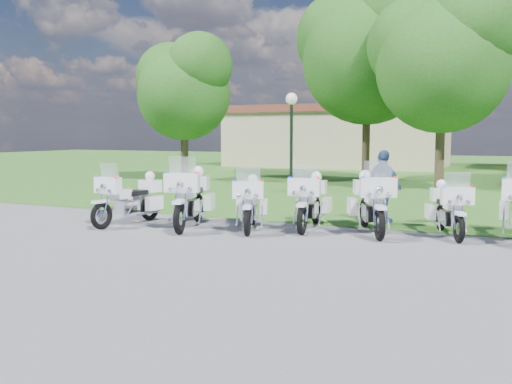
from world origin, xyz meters
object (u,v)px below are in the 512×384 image
at_px(motorcycle_1, 191,197).
at_px(motorcycle_3, 311,200).
at_px(lamp_post, 291,117).
at_px(motorcycle_0, 130,198).
at_px(bystander_c, 383,187).
at_px(motorcycle_5, 448,208).
at_px(motorcycle_2, 251,202).
at_px(motorcycle_4, 371,202).

relative_size(motorcycle_1, motorcycle_3, 1.06).
bearing_deg(lamp_post, motorcycle_0, -95.95).
xyz_separation_m(motorcycle_0, motorcycle_3, (4.26, 1.29, 0.02)).
bearing_deg(bystander_c, lamp_post, -24.06).
relative_size(motorcycle_0, motorcycle_5, 1.12).
bearing_deg(bystander_c, motorcycle_2, 67.18).
height_order(motorcycle_1, bystander_c, bystander_c).
height_order(motorcycle_2, motorcycle_5, motorcycle_2).
height_order(motorcycle_4, motorcycle_5, motorcycle_4).
bearing_deg(motorcycle_5, motorcycle_1, -7.12).
distance_m(lamp_post, bystander_c, 7.83).
relative_size(motorcycle_4, motorcycle_5, 1.13).
relative_size(motorcycle_0, motorcycle_3, 0.98).
bearing_deg(motorcycle_4, motorcycle_0, -11.54).
bearing_deg(motorcycle_2, motorcycle_3, -169.11).
xyz_separation_m(motorcycle_0, bystander_c, (5.66, 2.74, 0.26)).
xyz_separation_m(motorcycle_3, lamp_post, (-3.36, 7.35, 2.19)).
distance_m(motorcycle_0, motorcycle_3, 4.45).
bearing_deg(motorcycle_4, motorcycle_1, -10.22).
relative_size(motorcycle_3, motorcycle_5, 1.15).
height_order(motorcycle_2, lamp_post, lamp_post).
relative_size(motorcycle_0, motorcycle_4, 0.99).
xyz_separation_m(motorcycle_3, motorcycle_4, (1.44, -0.02, 0.04)).
bearing_deg(motorcycle_5, bystander_c, -54.41).
height_order(motorcycle_0, motorcycle_1, motorcycle_1).
height_order(motorcycle_1, motorcycle_5, motorcycle_1).
height_order(motorcycle_0, lamp_post, lamp_post).
bearing_deg(motorcycle_3, bystander_c, -142.35).
xyz_separation_m(motorcycle_0, motorcycle_1, (1.58, 0.25, 0.07)).
relative_size(motorcycle_0, bystander_c, 1.26).
xyz_separation_m(motorcycle_1, motorcycle_2, (1.46, 0.28, -0.09)).
xyz_separation_m(motorcycle_5, bystander_c, (-1.68, 1.13, 0.31)).
bearing_deg(motorcycle_2, lamp_post, -96.18).
relative_size(motorcycle_1, motorcycle_4, 1.07).
relative_size(motorcycle_2, motorcycle_5, 1.05).
xyz_separation_m(motorcycle_1, bystander_c, (4.08, 2.49, 0.19)).
height_order(motorcycle_4, lamp_post, lamp_post).
distance_m(motorcycle_2, motorcycle_5, 4.43).
height_order(lamp_post, bystander_c, lamp_post).
relative_size(motorcycle_0, motorcycle_1, 0.92).
distance_m(motorcycle_3, bystander_c, 2.03).
distance_m(motorcycle_2, motorcycle_4, 2.76).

